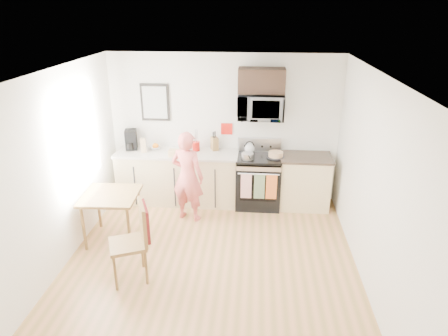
# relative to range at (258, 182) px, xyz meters

# --- Properties ---
(floor) EXTENTS (4.60, 4.60, 0.00)m
(floor) POSITION_rel_range_xyz_m (-0.63, -1.98, -0.44)
(floor) COLOR olive
(floor) RESTS_ON ground
(back_wall) EXTENTS (4.00, 0.04, 2.60)m
(back_wall) POSITION_rel_range_xyz_m (-0.63, 0.32, 0.86)
(back_wall) COLOR white
(back_wall) RESTS_ON floor
(front_wall) EXTENTS (4.00, 0.04, 2.60)m
(front_wall) POSITION_rel_range_xyz_m (-0.63, -4.28, 0.86)
(front_wall) COLOR white
(front_wall) RESTS_ON floor
(left_wall) EXTENTS (0.04, 4.60, 2.60)m
(left_wall) POSITION_rel_range_xyz_m (-2.63, -1.98, 0.86)
(left_wall) COLOR white
(left_wall) RESTS_ON floor
(right_wall) EXTENTS (0.04, 4.60, 2.60)m
(right_wall) POSITION_rel_range_xyz_m (1.37, -1.98, 0.86)
(right_wall) COLOR white
(right_wall) RESTS_ON floor
(ceiling) EXTENTS (4.00, 4.60, 0.04)m
(ceiling) POSITION_rel_range_xyz_m (-0.63, -1.98, 2.16)
(ceiling) COLOR white
(ceiling) RESTS_ON back_wall
(window) EXTENTS (0.06, 1.40, 1.50)m
(window) POSITION_rel_range_xyz_m (-2.59, -1.18, 1.11)
(window) COLOR white
(window) RESTS_ON left_wall
(cabinet_left) EXTENTS (2.10, 0.60, 0.90)m
(cabinet_left) POSITION_rel_range_xyz_m (-1.43, 0.02, 0.01)
(cabinet_left) COLOR #D9BF8B
(cabinet_left) RESTS_ON floor
(countertop_left) EXTENTS (2.14, 0.64, 0.04)m
(countertop_left) POSITION_rel_range_xyz_m (-1.43, 0.02, 0.48)
(countertop_left) COLOR beige
(countertop_left) RESTS_ON cabinet_left
(cabinet_right) EXTENTS (0.84, 0.60, 0.90)m
(cabinet_right) POSITION_rel_range_xyz_m (0.80, 0.02, 0.01)
(cabinet_right) COLOR #D9BF8B
(cabinet_right) RESTS_ON floor
(countertop_right) EXTENTS (0.88, 0.64, 0.04)m
(countertop_right) POSITION_rel_range_xyz_m (0.80, 0.02, 0.48)
(countertop_right) COLOR black
(countertop_right) RESTS_ON cabinet_right
(range) EXTENTS (0.76, 0.70, 1.16)m
(range) POSITION_rel_range_xyz_m (0.00, 0.00, 0.00)
(range) COLOR black
(range) RESTS_ON floor
(microwave) EXTENTS (0.76, 0.51, 0.42)m
(microwave) POSITION_rel_range_xyz_m (-0.00, 0.10, 1.32)
(microwave) COLOR #BDBCC2
(microwave) RESTS_ON back_wall
(upper_cabinet) EXTENTS (0.76, 0.35, 0.40)m
(upper_cabinet) POSITION_rel_range_xyz_m (-0.00, 0.15, 1.74)
(upper_cabinet) COLOR black
(upper_cabinet) RESTS_ON back_wall
(wall_art) EXTENTS (0.50, 0.04, 0.65)m
(wall_art) POSITION_rel_range_xyz_m (-1.83, 0.30, 1.31)
(wall_art) COLOR black
(wall_art) RESTS_ON back_wall
(wall_trivet) EXTENTS (0.20, 0.02, 0.20)m
(wall_trivet) POSITION_rel_range_xyz_m (-0.58, 0.31, 0.86)
(wall_trivet) COLOR #AD150E
(wall_trivet) RESTS_ON back_wall
(person) EXTENTS (0.63, 0.51, 1.51)m
(person) POSITION_rel_range_xyz_m (-1.14, -0.59, 0.32)
(person) COLOR #D9423B
(person) RESTS_ON floor
(dining_table) EXTENTS (0.79, 0.79, 0.74)m
(dining_table) POSITION_rel_range_xyz_m (-2.17, -1.30, 0.22)
(dining_table) COLOR brown
(dining_table) RESTS_ON floor
(chair) EXTENTS (0.62, 0.59, 1.06)m
(chair) POSITION_rel_range_xyz_m (-1.50, -2.17, 0.25)
(chair) COLOR brown
(chair) RESTS_ON floor
(knife_block) EXTENTS (0.16, 0.18, 0.23)m
(knife_block) POSITION_rel_range_xyz_m (-0.78, 0.20, 0.62)
(knife_block) COLOR brown
(knife_block) RESTS_ON countertop_left
(utensil_crock) EXTENTS (0.13, 0.13, 0.39)m
(utensil_crock) POSITION_rel_range_xyz_m (-1.11, 0.15, 0.66)
(utensil_crock) COLOR #AD150E
(utensil_crock) RESTS_ON countertop_left
(fruit_bowl) EXTENTS (0.28, 0.28, 0.10)m
(fruit_bowl) POSITION_rel_range_xyz_m (-1.85, 0.17, 0.54)
(fruit_bowl) COLOR white
(fruit_bowl) RESTS_ON countertop_left
(milk_carton) EXTENTS (0.12, 0.12, 0.25)m
(milk_carton) POSITION_rel_range_xyz_m (-2.01, -0.01, 0.63)
(milk_carton) COLOR tan
(milk_carton) RESTS_ON countertop_left
(coffee_maker) EXTENTS (0.24, 0.31, 0.35)m
(coffee_maker) POSITION_rel_range_xyz_m (-2.27, 0.13, 0.67)
(coffee_maker) COLOR black
(coffee_maker) RESTS_ON countertop_left
(bread_bag) EXTENTS (0.31, 0.15, 0.11)m
(bread_bag) POSITION_rel_range_xyz_m (-1.37, -0.17, 0.56)
(bread_bag) COLOR tan
(bread_bag) RESTS_ON countertop_left
(cake) EXTENTS (0.30, 0.30, 0.10)m
(cake) POSITION_rel_range_xyz_m (0.28, -0.04, 0.54)
(cake) COLOR black
(cake) RESTS_ON range
(kettle) EXTENTS (0.17, 0.17, 0.22)m
(kettle) POSITION_rel_range_xyz_m (-0.17, 0.13, 0.58)
(kettle) COLOR white
(kettle) RESTS_ON range
(pot) EXTENTS (0.20, 0.34, 0.10)m
(pot) POSITION_rel_range_xyz_m (-0.19, -0.16, 0.54)
(pot) COLOR #BDBCC2
(pot) RESTS_ON range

